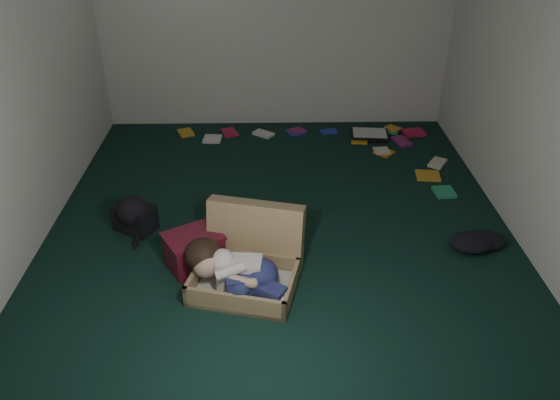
{
  "coord_description": "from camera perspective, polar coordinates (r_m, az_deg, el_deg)",
  "views": [
    {
      "loc": [
        -0.08,
        -3.98,
        2.7
      ],
      "look_at": [
        0.0,
        -0.15,
        0.35
      ],
      "focal_mm": 35.0,
      "sensor_mm": 36.0,
      "label": 1
    }
  ],
  "objects": [
    {
      "name": "wall_left",
      "position": [
        4.64,
        -26.07,
        10.76
      ],
      "size": [
        0.0,
        4.5,
        4.5
      ],
      "primitive_type": "plane",
      "rotation": [
        1.57,
        0.0,
        1.57
      ],
      "color": "silver",
      "rests_on": "ground"
    },
    {
      "name": "maroon_bin",
      "position": [
        4.32,
        -8.96,
        -5.2
      ],
      "size": [
        0.53,
        0.5,
        0.29
      ],
      "rotation": [
        0.0,
        0.0,
        0.53
      ],
      "color": "maroon",
      "rests_on": "floor"
    },
    {
      "name": "wall_front",
      "position": [
        2.23,
        1.15,
        -7.39
      ],
      "size": [
        4.5,
        0.0,
        4.5
      ],
      "primitive_type": "plane",
      "rotation": [
        -1.57,
        0.0,
        0.0
      ],
      "color": "silver",
      "rests_on": "ground"
    },
    {
      "name": "backpack",
      "position": [
        4.86,
        -14.94,
        -1.71
      ],
      "size": [
        0.52,
        0.49,
        0.25
      ],
      "primitive_type": null,
      "rotation": [
        0.0,
        0.0,
        -0.5
      ],
      "color": "black",
      "rests_on": "floor"
    },
    {
      "name": "wall_back",
      "position": [
        6.39,
        -0.48,
        18.84
      ],
      "size": [
        4.5,
        0.0,
        4.5
      ],
      "primitive_type": "plane",
      "rotation": [
        1.57,
        0.0,
        0.0
      ],
      "color": "silver",
      "rests_on": "ground"
    },
    {
      "name": "clothing_pile",
      "position": [
        4.86,
        20.55,
        -3.64
      ],
      "size": [
        0.44,
        0.38,
        0.13
      ],
      "primitive_type": null,
      "rotation": [
        0.0,
        0.0,
        -0.13
      ],
      "color": "black",
      "rests_on": "floor"
    },
    {
      "name": "book_scatter",
      "position": [
        6.25,
        6.07,
        5.84
      ],
      "size": [
        2.97,
        1.7,
        0.02
      ],
      "color": "gold",
      "rests_on": "floor"
    },
    {
      "name": "person",
      "position": [
        3.98,
        -4.72,
        -7.35
      ],
      "size": [
        0.77,
        0.53,
        0.34
      ],
      "rotation": [
        0.0,
        0.0,
        -0.24
      ],
      "color": "silver",
      "rests_on": "suitcase"
    },
    {
      "name": "wall_right",
      "position": [
        4.71,
        25.61,
        11.15
      ],
      "size": [
        0.0,
        4.5,
        4.5
      ],
      "primitive_type": "plane",
      "rotation": [
        1.57,
        0.0,
        -1.57
      ],
      "color": "silver",
      "rests_on": "ground"
    },
    {
      "name": "suitcase",
      "position": [
        4.14,
        -3.24,
        -6.34
      ],
      "size": [
        0.9,
        0.89,
        0.55
      ],
      "rotation": [
        0.0,
        0.0,
        -0.24
      ],
      "color": "#9F8357",
      "rests_on": "floor"
    },
    {
      "name": "paper_tray",
      "position": [
        6.48,
        9.34,
        6.74
      ],
      "size": [
        0.46,
        0.36,
        0.06
      ],
      "rotation": [
        0.0,
        0.0,
        -0.1
      ],
      "color": "black",
      "rests_on": "floor"
    },
    {
      "name": "floor",
      "position": [
        4.81,
        -0.04,
        -2.62
      ],
      "size": [
        4.5,
        4.5,
        0.0
      ],
      "primitive_type": "plane",
      "color": "black",
      "rests_on": "ground"
    }
  ]
}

